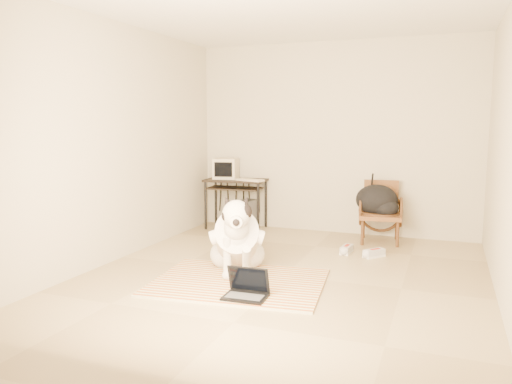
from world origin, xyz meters
The scene contains 17 objects.
floor centered at (0.00, 0.00, 0.00)m, with size 4.50×4.50×0.00m, color tan.
ceiling centered at (0.00, 0.00, 2.70)m, with size 4.50×4.50×0.00m, color silver.
wall_back centered at (0.00, 2.25, 1.35)m, with size 4.50×4.50×0.00m, color #BCB29A.
wall_front centered at (0.00, -2.25, 1.35)m, with size 4.50×4.50×0.00m, color #BCB29A.
wall_left centered at (-2.00, 0.00, 1.35)m, with size 4.50×4.50×0.00m, color #BCB29A.
wall_right centered at (2.00, 0.00, 1.35)m, with size 4.50×4.50×0.00m, color #BCB29A.
rug centered at (-0.35, -0.40, 0.01)m, with size 1.79×1.45×0.02m.
dog centered at (-0.49, -0.10, 0.36)m, with size 0.73×1.09×0.90m.
laptop centered at (-0.11, -0.78, 0.09)m, with size 0.40×0.29×0.27m.
computer_desk centered at (-1.40, 1.96, 0.64)m, with size 0.92×0.56×0.74m.
crt_monitor centered at (-1.57, 1.99, 0.89)m, with size 0.39×0.38×0.30m.
desk_keyboard centered at (-1.12, 1.85, 0.75)m, with size 0.42×0.15×0.03m, color beige.
pc_tower centered at (-1.24, 1.96, 0.21)m, with size 0.27×0.48×0.43m.
rattan_chair centered at (0.73, 1.89, 0.40)m, with size 0.59×0.57×0.80m.
backpack centered at (0.70, 1.81, 0.55)m, with size 0.57×0.45×0.40m.
sneaker_left centered at (0.43, 1.13, 0.04)m, with size 0.13×0.27×0.09m.
sneaker_right centered at (0.77, 1.07, 0.04)m, with size 0.26×0.28×0.10m.
Camera 1 is at (1.52, -4.78, 1.58)m, focal length 35.00 mm.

